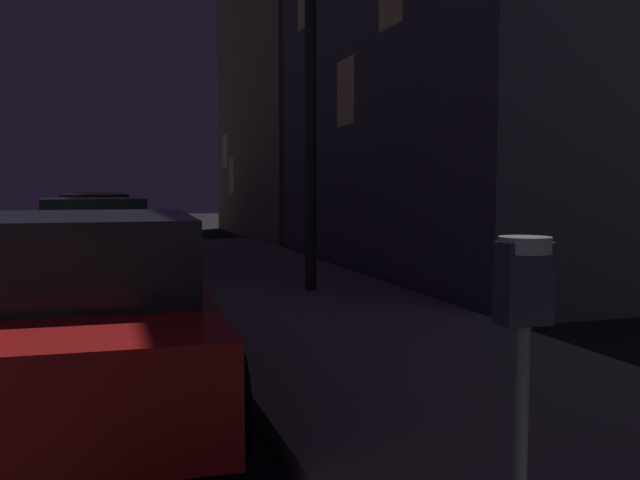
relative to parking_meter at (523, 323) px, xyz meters
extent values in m
cylinder|color=#59595B|center=(0.00, 0.00, -0.50)|extent=(0.06, 0.06, 0.98)
cube|color=#232838|center=(0.00, 0.00, 0.14)|extent=(0.19, 0.11, 0.30)
cylinder|color=#999EA5|center=(0.00, 0.00, 0.28)|extent=(0.19, 0.19, 0.06)
cube|color=black|center=(-0.06, 0.00, 0.18)|extent=(0.01, 0.08, 0.11)
cube|color=maroon|center=(-1.62, 3.22, -0.57)|extent=(1.96, 4.34, 0.64)
cube|color=#1E2328|center=(-1.63, 3.07, 0.01)|extent=(1.66, 2.25, 0.56)
cylinder|color=black|center=(-0.67, 4.51, -0.81)|extent=(0.25, 0.67, 0.66)
cylinder|color=black|center=(-0.78, 1.86, -0.81)|extent=(0.25, 0.67, 0.66)
cube|color=#19592D|center=(-1.62, 10.21, -0.57)|extent=(2.04, 4.45, 0.64)
cube|color=#1E2328|center=(-1.62, 10.20, 0.01)|extent=(1.71, 2.08, 0.56)
cylinder|color=black|center=(-2.62, 11.52, -0.81)|extent=(0.25, 0.67, 0.66)
cylinder|color=black|center=(-0.75, 11.60, -0.81)|extent=(0.25, 0.67, 0.66)
cylinder|color=black|center=(-2.49, 8.81, -0.81)|extent=(0.25, 0.67, 0.66)
cylinder|color=black|center=(-0.63, 8.89, -0.81)|extent=(0.25, 0.67, 0.66)
cube|color=gold|center=(-1.62, 16.66, -0.57)|extent=(1.93, 4.14, 0.64)
cube|color=#1E2328|center=(-1.62, 16.62, 0.01)|extent=(1.67, 2.24, 0.56)
cylinder|color=black|center=(-2.54, 17.95, -0.81)|extent=(0.23, 0.66, 0.66)
cylinder|color=black|center=(-0.66, 17.92, -0.81)|extent=(0.23, 0.66, 0.66)
cylinder|color=black|center=(-2.58, 15.40, -0.81)|extent=(0.23, 0.66, 0.66)
cylinder|color=black|center=(-0.71, 15.37, -0.81)|extent=(0.23, 0.66, 0.66)
cube|color=#B7B7BF|center=(-1.62, 23.34, -0.57)|extent=(1.92, 4.42, 0.64)
cube|color=#1E2328|center=(-1.62, 23.37, 0.01)|extent=(1.61, 2.21, 0.56)
cylinder|color=black|center=(-2.55, 24.65, -0.81)|extent=(0.25, 0.67, 0.66)
cylinder|color=black|center=(-0.81, 24.73, -0.81)|extent=(0.25, 0.67, 0.66)
cylinder|color=black|center=(-2.44, 21.96, -0.81)|extent=(0.25, 0.67, 0.66)
cylinder|color=black|center=(-0.69, 22.04, -0.81)|extent=(0.25, 0.67, 0.66)
cylinder|color=black|center=(1.37, 7.19, 1.64)|extent=(0.16, 0.16, 5.25)
cube|color=#F2D17F|center=(2.85, 9.79, 2.21)|extent=(0.06, 0.90, 1.20)
cube|color=#F2D17F|center=(2.85, 12.50, 4.54)|extent=(0.06, 0.90, 1.20)
cube|color=#8C7259|center=(7.25, 19.60, 5.33)|extent=(8.84, 9.64, 12.94)
cube|color=#F2D17F|center=(2.85, 21.51, 0.85)|extent=(0.06, 0.90, 1.20)
cube|color=#F2D17F|center=(2.85, 22.74, 1.76)|extent=(0.06, 0.90, 1.20)
camera|label=1|loc=(-1.45, -2.12, 0.50)|focal=38.38mm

